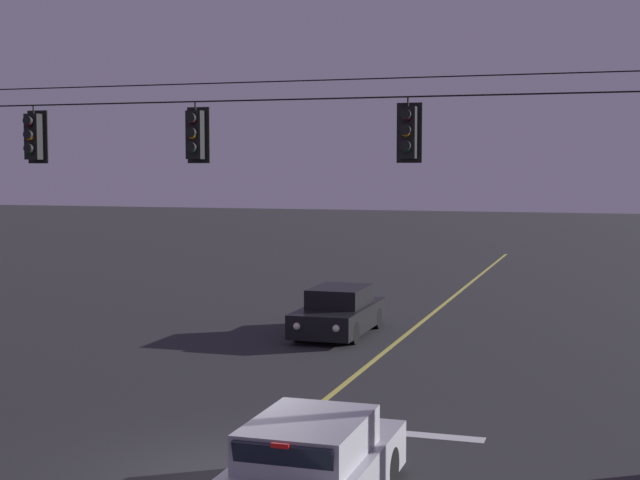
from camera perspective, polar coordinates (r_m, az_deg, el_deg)
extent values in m
plane|color=#28282B|center=(15.31, -5.57, -14.17)|extent=(180.00, 180.00, 0.00)
cube|color=#D1C64C|center=(24.34, 3.55, -7.12)|extent=(0.14, 60.00, 0.01)
cube|color=silver|center=(17.67, 4.42, -11.59)|extent=(3.40, 0.36, 0.01)
cylinder|color=black|center=(18.12, -0.96, 8.57)|extent=(18.13, 0.03, 0.03)
cylinder|color=black|center=(18.15, -0.96, 9.67)|extent=(18.13, 0.02, 0.02)
cylinder|color=black|center=(20.81, -17.04, 7.59)|extent=(0.04, 0.04, 0.18)
cube|color=black|center=(20.78, -17.01, 6.03)|extent=(0.32, 0.26, 0.96)
cube|color=black|center=(20.90, -16.78, 6.02)|extent=(0.48, 0.03, 1.12)
sphere|color=#380A0A|center=(20.66, -17.28, 6.83)|extent=(0.17, 0.17, 0.17)
cylinder|color=black|center=(20.63, -17.34, 6.95)|extent=(0.20, 0.10, 0.20)
sphere|color=orange|center=(20.65, -17.26, 6.03)|extent=(0.17, 0.17, 0.17)
cylinder|color=black|center=(20.62, -17.32, 6.15)|extent=(0.20, 0.10, 0.20)
sphere|color=black|center=(20.65, -17.24, 5.23)|extent=(0.17, 0.17, 0.17)
cylinder|color=black|center=(20.61, -17.30, 5.35)|extent=(0.20, 0.10, 0.20)
cylinder|color=black|center=(18.96, -7.60, 8.07)|extent=(0.04, 0.04, 0.18)
cube|color=black|center=(18.93, -7.58, 6.35)|extent=(0.32, 0.26, 0.96)
cube|color=black|center=(19.06, -7.40, 6.34)|extent=(0.48, 0.03, 1.12)
sphere|color=#380A0A|center=(18.80, -7.80, 7.24)|extent=(0.17, 0.17, 0.17)
cylinder|color=black|center=(18.76, -7.85, 7.38)|extent=(0.20, 0.10, 0.20)
sphere|color=orange|center=(18.79, -7.79, 6.37)|extent=(0.17, 0.17, 0.17)
cylinder|color=black|center=(18.75, -7.84, 6.50)|extent=(0.20, 0.10, 0.20)
sphere|color=black|center=(18.78, -7.78, 5.49)|extent=(0.17, 0.17, 0.17)
cylinder|color=black|center=(18.74, -7.83, 5.62)|extent=(0.20, 0.10, 0.20)
cylinder|color=black|center=(17.58, 5.38, 8.38)|extent=(0.04, 0.04, 0.18)
cube|color=black|center=(17.55, 5.36, 6.52)|extent=(0.32, 0.26, 0.96)
cube|color=black|center=(17.70, 5.46, 6.51)|extent=(0.48, 0.03, 1.12)
sphere|color=#380A0A|center=(17.41, 5.26, 7.49)|extent=(0.17, 0.17, 0.17)
cylinder|color=black|center=(17.37, 5.23, 7.64)|extent=(0.20, 0.10, 0.20)
sphere|color=orange|center=(17.40, 5.25, 6.54)|extent=(0.17, 0.17, 0.17)
cylinder|color=black|center=(17.36, 5.22, 6.69)|extent=(0.20, 0.10, 0.20)
sphere|color=black|center=(17.39, 5.24, 5.59)|extent=(0.17, 0.17, 0.17)
cylinder|color=black|center=(17.35, 5.22, 5.74)|extent=(0.20, 0.10, 0.20)
cube|color=#A5A5AD|center=(13.62, -0.54, -14.29)|extent=(1.80, 4.30, 0.68)
cube|color=#A5A5AD|center=(13.32, -0.70, -11.96)|extent=(1.51, 2.15, 0.54)
cube|color=black|center=(14.18, 0.50, -10.94)|extent=(1.40, 0.21, 0.48)
cube|color=black|center=(12.36, -2.28, -13.28)|extent=(1.37, 0.18, 0.46)
cylinder|color=black|center=(15.12, -1.87, -13.12)|extent=(0.22, 0.64, 0.64)
cylinder|color=black|center=(14.69, 4.14, -13.65)|extent=(0.22, 0.64, 0.64)
cube|color=red|center=(12.20, -2.46, -12.40)|extent=(0.24, 0.04, 0.06)
cube|color=black|center=(27.43, 1.15, -4.72)|extent=(1.80, 4.30, 0.68)
cube|color=black|center=(27.45, 1.22, -3.43)|extent=(1.51, 2.15, 0.54)
cube|color=black|center=(26.56, 0.66, -3.69)|extent=(1.40, 0.21, 0.48)
cube|color=black|center=(28.47, 1.82, -3.15)|extent=(1.37, 0.18, 0.46)
cylinder|color=black|center=(25.98, 2.01, -5.66)|extent=(0.22, 0.64, 0.64)
cylinder|color=black|center=(26.44, -1.32, -5.48)|extent=(0.22, 0.64, 0.64)
cylinder|color=black|center=(28.53, 3.43, -4.75)|extent=(0.22, 0.64, 0.64)
cylinder|color=black|center=(28.95, 0.38, -4.61)|extent=(0.22, 0.64, 0.64)
sphere|color=white|center=(25.21, 0.98, -5.40)|extent=(0.20, 0.20, 0.20)
sphere|color=white|center=(25.55, -1.43, -5.27)|extent=(0.20, 0.20, 0.20)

